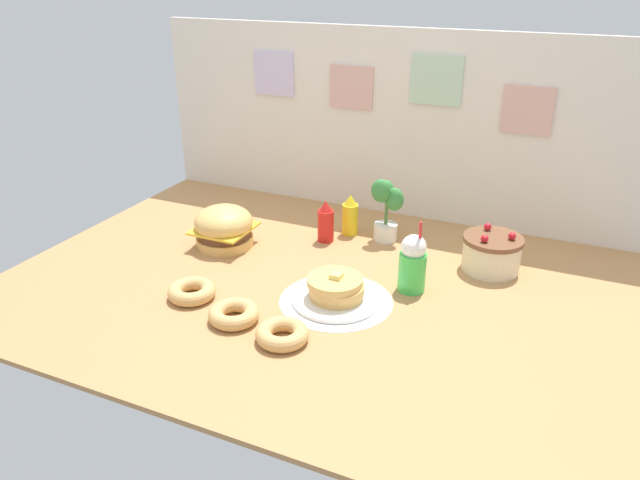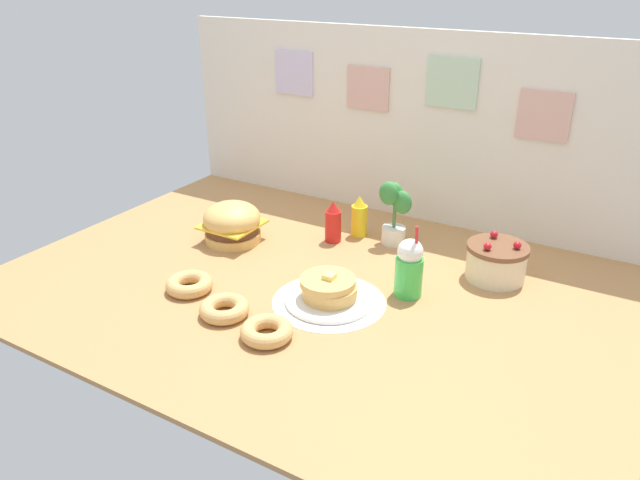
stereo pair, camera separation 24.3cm
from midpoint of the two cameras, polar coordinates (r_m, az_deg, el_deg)
ground_plane at (r=2.41m, az=2.07°, el=-4.47°), size 2.45×1.73×0.02m
back_wall at (r=2.97m, az=10.30°, el=10.66°), size 2.45×0.04×0.90m
doily_mat at (r=2.29m, az=3.93°, el=-5.94°), size 0.43×0.43×0.00m
burger at (r=2.74m, az=-5.85°, el=1.55°), size 0.26×0.26×0.19m
pancake_stack at (r=2.26m, az=3.95°, el=-4.98°), size 0.33×0.33×0.12m
layer_cake at (r=2.55m, az=19.05°, el=-2.01°), size 0.25×0.25×0.18m
ketchup_bottle at (r=2.73m, az=3.80°, el=1.59°), size 0.07×0.07×0.20m
mustard_bottle at (r=2.80m, az=6.23°, el=2.11°), size 0.07×0.07×0.20m
cream_soda_cup at (r=2.32m, az=11.46°, el=-2.69°), size 0.11×0.11×0.30m
donut_pink_glaze at (r=2.37m, az=-9.47°, el=-4.22°), size 0.18×0.18×0.06m
donut_chocolate at (r=2.20m, az=-5.95°, el=-6.57°), size 0.18×0.18×0.06m
donut_vanilla at (r=2.06m, az=-1.70°, el=-8.71°), size 0.18×0.18×0.06m
potted_plant at (r=2.72m, az=9.64°, el=2.74°), size 0.15×0.11×0.30m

